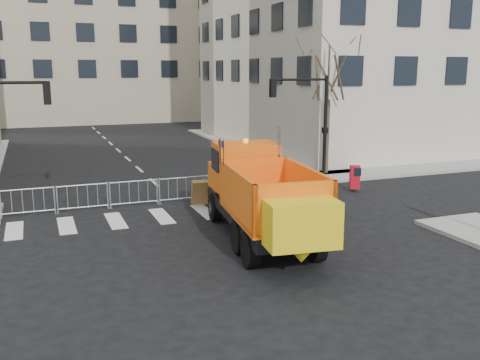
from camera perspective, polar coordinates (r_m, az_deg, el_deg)
name	(u,v)px	position (r m, az deg, el deg)	size (l,w,h in m)	color
ground	(237,257)	(16.66, -0.29, -8.23)	(120.00, 120.00, 0.00)	black
sidewalk_back	(171,196)	(24.45, -7.42, -1.67)	(64.00, 5.00, 0.15)	gray
building_far	(76,14)	(67.17, -17.06, 16.57)	(30.00, 18.00, 24.00)	tan
traffic_light_right	(325,128)	(28.11, 9.06, 5.45)	(0.18, 0.18, 5.40)	black
crowd_barriers	(158,191)	(23.33, -8.71, -1.15)	(12.60, 0.60, 1.10)	#9EA0A5
street_tree	(328,107)	(29.23, 9.33, 7.74)	(3.00, 3.00, 7.50)	#382B21
plow_truck	(262,193)	(17.76, 2.33, -1.44)	(3.79, 9.77, 3.70)	black
cop_a	(248,177)	(23.82, 0.87, 0.31)	(0.72, 0.47, 1.97)	black
cop_b	(216,182)	(23.32, -2.59, -0.19)	(0.86, 0.67, 1.77)	black
cop_c	(249,179)	(23.52, 1.02, 0.11)	(1.13, 0.47, 1.92)	black
newspaper_box	(355,177)	(25.85, 12.14, 0.31)	(0.45, 0.40, 1.10)	#B20D1B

